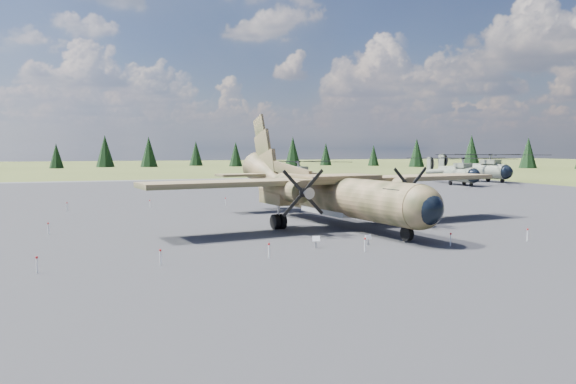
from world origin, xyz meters
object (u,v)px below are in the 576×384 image
object	(u,v)px
transport_plane	(328,188)
helicopter_mid	(461,166)
helicopter_far	(488,162)
helicopter_near	(296,169)

from	to	relation	value
transport_plane	helicopter_mid	world-z (taller)	transport_plane
helicopter_mid	helicopter_far	world-z (taller)	helicopter_far
transport_plane	helicopter_far	distance (m)	66.97
helicopter_far	helicopter_mid	bearing A→B (deg)	-157.66
helicopter_mid	helicopter_far	xyz separation A→B (m)	(10.69, 6.71, 0.36)
transport_plane	helicopter_mid	bearing A→B (deg)	34.29
helicopter_near	helicopter_far	xyz separation A→B (m)	(39.33, 5.15, 0.63)
transport_plane	helicopter_far	xyz separation A→B (m)	(50.47, 44.02, 0.75)
helicopter_mid	helicopter_far	bearing A→B (deg)	36.07
helicopter_mid	helicopter_far	size ratio (longest dim) A/B	0.87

